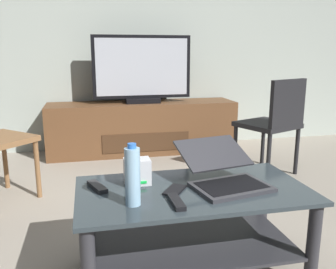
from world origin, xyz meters
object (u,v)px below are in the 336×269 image
object	(u,v)px
coffee_table	(193,216)
dining_chair	(274,121)
router_box	(137,171)
water_bottle_near	(133,176)
cell_phone	(175,190)
soundbar_remote	(97,187)
tv_remote	(176,202)
laptop	(224,172)
television	(142,71)
media_cabinet	(143,127)

from	to	relation	value
coffee_table	dining_chair	size ratio (longest dim) A/B	1.28
router_box	water_bottle_near	distance (m)	0.26
cell_phone	soundbar_remote	size ratio (longest dim) A/B	0.88
tv_remote	laptop	bearing A→B (deg)	31.56
dining_chair	water_bottle_near	bearing A→B (deg)	-135.58
dining_chair	cell_phone	xyz separation A→B (m)	(-1.20, -1.26, -0.04)
television	soundbar_remote	size ratio (longest dim) A/B	6.40
cell_phone	television	bearing A→B (deg)	119.38
media_cabinet	laptop	distance (m)	2.25
dining_chair	coffee_table	bearing A→B (deg)	-131.37
tv_remote	water_bottle_near	bearing A→B (deg)	167.77
media_cabinet	dining_chair	xyz separation A→B (m)	(1.00, -1.01, 0.22)
laptop	water_bottle_near	size ratio (longest dim) A/B	1.77
laptop	soundbar_remote	distance (m)	0.61
tv_remote	television	bearing A→B (deg)	83.27
television	router_box	xyz separation A→B (m)	(-0.35, -2.11, -0.37)
router_box	soundbar_remote	xyz separation A→B (m)	(-0.19, -0.03, -0.05)
water_bottle_near	coffee_table	bearing A→B (deg)	22.21
router_box	soundbar_remote	world-z (taller)	router_box
media_cabinet	router_box	world-z (taller)	router_box
tv_remote	soundbar_remote	bearing A→B (deg)	140.44
television	soundbar_remote	world-z (taller)	television
television	laptop	distance (m)	2.25
router_box	media_cabinet	bearing A→B (deg)	80.66
coffee_table	media_cabinet	bearing A→B (deg)	87.36
router_box	soundbar_remote	size ratio (longest dim) A/B	0.78
coffee_table	water_bottle_near	distance (m)	0.42
router_box	water_bottle_near	size ratio (longest dim) A/B	0.47
soundbar_remote	media_cabinet	bearing A→B (deg)	55.85
television	tv_remote	world-z (taller)	television
router_box	cell_phone	world-z (taller)	router_box
media_cabinet	soundbar_remote	bearing A→B (deg)	-104.18
router_box	water_bottle_near	world-z (taller)	water_bottle_near
router_box	tv_remote	size ratio (longest dim) A/B	0.78
coffee_table	soundbar_remote	xyz separation A→B (m)	(-0.44, 0.10, 0.15)
media_cabinet	dining_chair	world-z (taller)	dining_chair
water_bottle_near	tv_remote	distance (m)	0.22
media_cabinet	water_bottle_near	xyz separation A→B (m)	(-0.40, -2.38, 0.30)
coffee_table	laptop	size ratio (longest dim) A/B	2.31
coffee_table	router_box	xyz separation A→B (m)	(-0.25, 0.12, 0.20)
tv_remote	soundbar_remote	size ratio (longest dim) A/B	1.00
tv_remote	soundbar_remote	world-z (taller)	same
coffee_table	laptop	distance (m)	0.26
media_cabinet	cell_phone	distance (m)	2.28
dining_chair	cell_phone	size ratio (longest dim) A/B	6.08
laptop	soundbar_remote	world-z (taller)	laptop
soundbar_remote	television	bearing A→B (deg)	55.71
television	water_bottle_near	xyz separation A→B (m)	(-0.40, -2.36, -0.31)
coffee_table	television	distance (m)	2.31
coffee_table	media_cabinet	size ratio (longest dim) A/B	0.55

